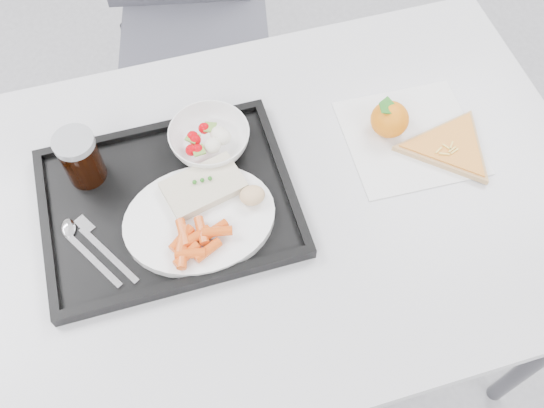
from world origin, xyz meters
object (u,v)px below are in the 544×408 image
at_px(salad_bowl, 210,139).
at_px(tangerine, 390,119).
at_px(dinner_plate, 200,219).
at_px(cola_glass, 80,157).
at_px(chair, 186,7).
at_px(pizza_slice, 450,147).
at_px(table, 272,217).
at_px(tray, 169,203).

bearing_deg(salad_bowl, tangerine, -8.09).
distance_m(dinner_plate, cola_glass, 0.24).
bearing_deg(dinner_plate, tangerine, 14.87).
bearing_deg(tangerine, dinner_plate, -165.13).
height_order(dinner_plate, tangerine, tangerine).
relative_size(chair, pizza_slice, 3.38).
bearing_deg(table, salad_bowl, 120.80).
xyz_separation_m(tray, tangerine, (0.45, 0.05, 0.03)).
bearing_deg(pizza_slice, cola_glass, 169.31).
distance_m(chair, dinner_plate, 0.85).
height_order(salad_bowl, pizza_slice, salad_bowl).
relative_size(dinner_plate, cola_glass, 2.50).
distance_m(dinner_plate, pizza_slice, 0.50).
height_order(table, tray, tray).
height_order(chair, tray, chair).
height_order(table, cola_glass, cola_glass).
height_order(dinner_plate, cola_glass, cola_glass).
height_order(tangerine, pizza_slice, tangerine).
xyz_separation_m(dinner_plate, pizza_slice, (0.50, 0.03, -0.01)).
relative_size(tangerine, pizza_slice, 0.28).
height_order(tray, dinner_plate, dinner_plate).
bearing_deg(table, tray, 168.01).
bearing_deg(table, tangerine, 18.69).
height_order(chair, salad_bowl, chair).
distance_m(chair, salad_bowl, 0.70).
xyz_separation_m(salad_bowl, pizza_slice, (0.44, -0.13, -0.03)).
bearing_deg(chair, dinner_plate, -98.38).
distance_m(table, tray, 0.20).
relative_size(salad_bowl, pizza_slice, 0.55).
distance_m(table, pizza_slice, 0.37).
distance_m(table, tangerine, 0.30).
bearing_deg(cola_glass, dinner_plate, -41.42).
xyz_separation_m(chair, pizza_slice, (0.38, -0.78, 0.22)).
relative_size(chair, salad_bowl, 6.11).
bearing_deg(table, pizza_slice, 1.78).
xyz_separation_m(tray, pizza_slice, (0.55, -0.03, 0.00)).
distance_m(cola_glass, tangerine, 0.58).
height_order(cola_glass, tangerine, cola_glass).
distance_m(table, cola_glass, 0.37).
height_order(dinner_plate, pizza_slice, dinner_plate).
distance_m(dinner_plate, tangerine, 0.42).
relative_size(salad_bowl, cola_glass, 1.41).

